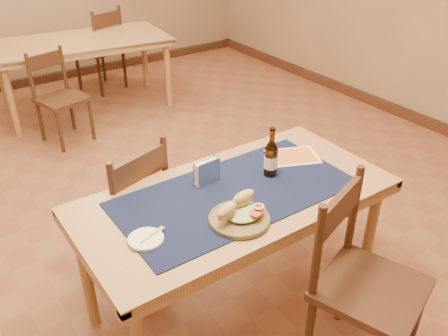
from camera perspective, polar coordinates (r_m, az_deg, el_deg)
room at (r=2.75m, az=-8.68°, el=16.15°), size 6.04×7.04×2.84m
main_table at (r=2.43m, az=1.35°, el=-4.70°), size 1.60×0.80×0.75m
placemat at (r=2.38m, az=1.37°, el=-3.02°), size 1.20×0.60×0.01m
baseboard at (r=3.35m, az=-6.90°, el=-6.82°), size 6.00×7.00×0.10m
back_table at (r=5.22m, az=-16.79°, el=13.70°), size 1.82×1.05×0.75m
chair_main_far at (r=2.79m, az=-11.65°, el=-4.90°), size 0.53×0.53×0.93m
chair_main_near at (r=2.33m, az=16.34°, el=-12.96°), size 0.57×0.57×0.98m
chair_back_near at (r=4.63m, az=-19.20°, el=8.18°), size 0.47×0.47×0.84m
chair_back_far at (r=5.79m, az=-14.55°, el=13.82°), size 0.56×0.56×0.95m
sandwich_plate at (r=2.18m, az=1.92°, el=-5.58°), size 0.29×0.29×0.11m
side_plate at (r=2.10m, az=-9.39°, el=-8.39°), size 0.16×0.16×0.01m
fork at (r=2.12m, az=-8.38°, el=-7.76°), size 0.14×0.06×0.00m
beer_bottle at (r=2.49m, az=5.67°, el=1.20°), size 0.07×0.07×0.27m
napkin_holder at (r=2.43m, az=-2.09°, el=-0.46°), size 0.15×0.06×0.13m
menu_card at (r=2.72m, az=8.26°, el=1.39°), size 0.34×0.30×0.01m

